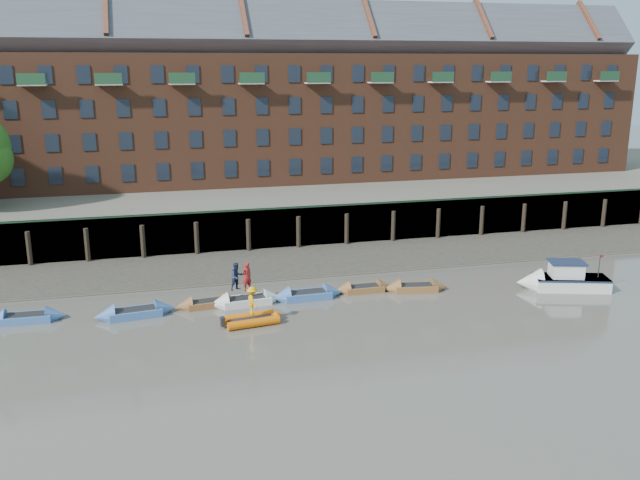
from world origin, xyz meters
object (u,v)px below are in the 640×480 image
object	(u,v)px
rowboat_2	(208,303)
person_rib_crew	(252,301)
rowboat_6	(416,288)
person_rower_a	(247,277)
rib_tender	(253,319)
person_rower_b	(237,276)
rowboat_3	(246,301)
rowboat_1	(135,313)
motor_launch	(556,280)
rowboat_4	(307,295)
rowboat_5	(364,289)
rowboat_0	(26,318)

from	to	relation	value
rowboat_2	person_rib_crew	size ratio (longest dim) A/B	2.43
rowboat_6	person_rower_a	world-z (taller)	person_rower_a
rib_tender	person_rower_b	bearing A→B (deg)	89.20
rowboat_6	person_rower_a	xyz separation A→B (m)	(-10.98, 0.17, 1.57)
rowboat_3	person_rower_a	distance (m)	1.56
person_rower_a	rowboat_6	bearing A→B (deg)	154.28
rowboat_1	rowboat_6	size ratio (longest dim) A/B	1.09
rowboat_2	rowboat_1	bearing A→B (deg)	-178.21
rib_tender	person_rower_a	bearing A→B (deg)	79.72
motor_launch	person_rib_crew	bearing A→B (deg)	20.14
rowboat_1	rowboat_2	world-z (taller)	rowboat_1
rowboat_6	person_rower_b	bearing A→B (deg)	-173.10
rowboat_4	person_rower_b	xyz separation A→B (m)	(-4.36, 0.13, 1.53)
rowboat_1	rowboat_3	bearing A→B (deg)	-3.48
person_rower_a	rowboat_5	bearing A→B (deg)	159.05
rowboat_1	rowboat_3	size ratio (longest dim) A/B	1.02
rowboat_4	motor_launch	bearing A→B (deg)	-9.73
rowboat_2	person_rower_b	distance (m)	2.40
person_rower_b	rowboat_3	bearing A→B (deg)	-52.98
rowboat_5	rowboat_6	distance (m)	3.40
rowboat_3	person_rower_b	world-z (taller)	person_rower_b
rowboat_3	person_rower_a	bearing A→B (deg)	-2.11
rowboat_0	person_rib_crew	bearing A→B (deg)	-13.98
rib_tender	person_rib_crew	distance (m)	1.12
rowboat_4	rowboat_5	size ratio (longest dim) A/B	1.17
rowboat_1	person_rower_b	size ratio (longest dim) A/B	2.74
rowboat_3	person_rower_b	distance (m)	1.63
rowboat_1	person_rower_a	bearing A→B (deg)	-3.48
motor_launch	rowboat_2	bearing A→B (deg)	11.12
rowboat_0	person_rower_a	size ratio (longest dim) A/B	2.45
rowboat_0	rib_tender	world-z (taller)	rowboat_0
rowboat_0	person_rib_crew	distance (m)	13.07
rowboat_2	rowboat_3	distance (m)	2.32
rowboat_0	person_rower_a	distance (m)	12.80
rowboat_4	rowboat_3	bearing A→B (deg)	179.96
rowboat_2	person_rower_a	bearing A→B (deg)	-11.23
rowboat_1	person_rower_a	world-z (taller)	person_rower_a
rowboat_3	rowboat_5	world-z (taller)	rowboat_3
rowboat_3	rib_tender	xyz separation A→B (m)	(-0.06, -3.21, 0.01)
rowboat_2	person_rower_a	world-z (taller)	person_rower_a
rib_tender	person_rower_a	size ratio (longest dim) A/B	1.86
rowboat_5	person_rower_a	distance (m)	7.83
motor_launch	person_rower_a	xyz separation A→B (m)	(-20.00, 2.10, 1.18)
rib_tender	rowboat_4	bearing A→B (deg)	32.40
rowboat_5	rib_tender	world-z (taller)	rowboat_5
rowboat_6	person_rib_crew	size ratio (longest dim) A/B	2.62
rowboat_1	person_rower_b	distance (m)	6.31
rowboat_2	rowboat_4	size ratio (longest dim) A/B	0.87
rowboat_2	rowboat_4	xyz separation A→B (m)	(6.18, -0.08, 0.03)
rowboat_2	rowboat_6	size ratio (longest dim) A/B	0.93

